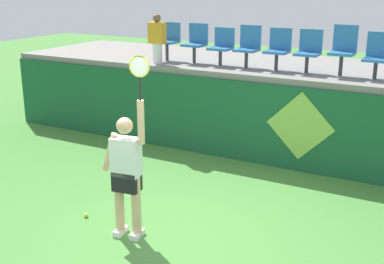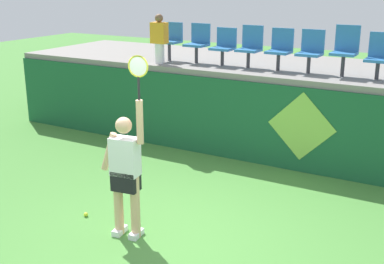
# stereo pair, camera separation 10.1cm
# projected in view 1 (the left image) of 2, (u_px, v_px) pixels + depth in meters

# --- Properties ---
(ground_plane) EXTENTS (40.00, 40.00, 0.00)m
(ground_plane) POSITION_uv_depth(u_px,v_px,m) (165.00, 240.00, 6.91)
(ground_plane) COLOR #478438
(court_back_wall) EXTENTS (12.38, 0.20, 1.58)m
(court_back_wall) POSITION_uv_depth(u_px,v_px,m) (262.00, 123.00, 9.61)
(court_back_wall) COLOR #195633
(court_back_wall) RESTS_ON ground_plane
(spectator_platform) EXTENTS (12.38, 3.04, 0.12)m
(spectator_platform) POSITION_uv_depth(u_px,v_px,m) (289.00, 67.00, 10.59)
(spectator_platform) COLOR gray
(spectator_platform) RESTS_ON court_back_wall
(tennis_player) EXTENTS (0.75, 0.31, 2.52)m
(tennis_player) POSITION_uv_depth(u_px,v_px,m) (127.00, 171.00, 6.76)
(tennis_player) COLOR white
(tennis_player) RESTS_ON ground_plane
(tennis_ball) EXTENTS (0.07, 0.07, 0.07)m
(tennis_ball) POSITION_uv_depth(u_px,v_px,m) (86.00, 215.00, 7.57)
(tennis_ball) COLOR #D1E533
(tennis_ball) RESTS_ON ground_plane
(stadium_chair_0) EXTENTS (0.44, 0.42, 0.82)m
(stadium_chair_0) POSITION_uv_depth(u_px,v_px,m) (169.00, 39.00, 10.97)
(stadium_chair_0) COLOR #38383D
(stadium_chair_0) RESTS_ON spectator_platform
(stadium_chair_1) EXTENTS (0.44, 0.42, 0.82)m
(stadium_chair_1) POSITION_uv_depth(u_px,v_px,m) (196.00, 41.00, 10.67)
(stadium_chair_1) COLOR #38383D
(stadium_chair_1) RESTS_ON spectator_platform
(stadium_chair_2) EXTENTS (0.44, 0.42, 0.76)m
(stadium_chair_2) POSITION_uv_depth(u_px,v_px,m) (222.00, 45.00, 10.40)
(stadium_chair_2) COLOR #38383D
(stadium_chair_2) RESTS_ON spectator_platform
(stadium_chair_3) EXTENTS (0.44, 0.42, 0.83)m
(stadium_chair_3) POSITION_uv_depth(u_px,v_px,m) (248.00, 45.00, 10.13)
(stadium_chair_3) COLOR #38383D
(stadium_chair_3) RESTS_ON spectator_platform
(stadium_chair_4) EXTENTS (0.44, 0.42, 0.80)m
(stadium_chair_4) POSITION_uv_depth(u_px,v_px,m) (278.00, 48.00, 9.83)
(stadium_chair_4) COLOR #38383D
(stadium_chair_4) RESTS_ON spectator_platform
(stadium_chair_5) EXTENTS (0.44, 0.42, 0.81)m
(stadium_chair_5) POSITION_uv_depth(u_px,v_px,m) (309.00, 49.00, 9.56)
(stadium_chair_5) COLOR #38383D
(stadium_chair_5) RESTS_ON spectator_platform
(stadium_chair_6) EXTENTS (0.44, 0.42, 0.92)m
(stadium_chair_6) POSITION_uv_depth(u_px,v_px,m) (343.00, 48.00, 9.25)
(stadium_chair_6) COLOR #38383D
(stadium_chair_6) RESTS_ON spectator_platform
(stadium_chair_7) EXTENTS (0.44, 0.42, 0.82)m
(stadium_chair_7) POSITION_uv_depth(u_px,v_px,m) (378.00, 54.00, 8.98)
(stadium_chair_7) COLOR #38383D
(stadium_chair_7) RESTS_ON spectator_platform
(spectator_0) EXTENTS (0.34, 0.20, 1.02)m
(spectator_0) POSITION_uv_depth(u_px,v_px,m) (157.00, 38.00, 10.57)
(spectator_0) COLOR white
(spectator_0) RESTS_ON spectator_platform
(wall_signage_mount) EXTENTS (1.27, 0.01, 1.50)m
(wall_signage_mount) POSITION_uv_depth(u_px,v_px,m) (297.00, 171.00, 9.39)
(wall_signage_mount) COLOR #195633
(wall_signage_mount) RESTS_ON ground_plane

